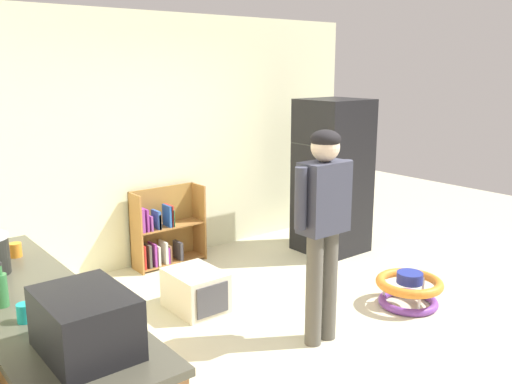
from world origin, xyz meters
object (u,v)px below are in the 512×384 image
Objects in this scene: standing_person at (323,216)px; baby_walker at (409,289)px; pet_carrier at (196,290)px; green_glass_bottle at (1,289)px; orange_cup at (16,250)px; microwave at (86,323)px; refrigerator at (332,177)px; banana_bunch at (8,246)px; kitchen_counter at (38,369)px; green_cup at (81,305)px; teal_cup at (25,313)px; bookshelf at (163,232)px.

standing_person reaches higher than baby_walker.
green_glass_bottle is at bearing -151.69° from pet_carrier.
orange_cup is at bearing 155.49° from standing_person.
microwave is 1.95× the size of green_glass_bottle.
refrigerator reaches higher than pet_carrier.
microwave reaches higher than banana_bunch.
standing_person is 1.41m from baby_walker.
microwave is 1.70m from banana_bunch.
kitchen_counter is 0.97m from microwave.
refrigerator is 2.29m from pet_carrier.
orange_cup is (0.28, 0.77, -0.05)m from green_glass_bottle.
orange_cup is (0.11, 1.51, -0.09)m from microwave.
green_cup is (-1.52, -1.33, 0.77)m from pet_carrier.
orange_cup is (-3.09, 0.94, 0.79)m from baby_walker.
standing_person is 2.23m from teal_cup.
orange_cup reaches higher than bookshelf.
banana_bunch is 1.67× the size of green_cup.
refrigerator is 3.71× the size of microwave.
teal_cup and orange_cup have the same top height.
kitchen_counter is at bearing 109.57° from green_cup.
teal_cup is (-3.91, -1.63, 0.06)m from refrigerator.
banana_bunch reaches higher than bookshelf.
baby_walker is (3.22, -0.21, -0.29)m from kitchen_counter.
baby_walker is 6.36× the size of green_cup.
pet_carrier is 5.81× the size of orange_cup.
baby_walker is at bearing -3.02° from green_glass_bottle.
orange_cup is (-1.88, -1.40, 0.58)m from bookshelf.
green_glass_bottle reaches higher than orange_cup.
pet_carrier is at bearing -169.66° from refrigerator.
kitchen_counter is 1.41× the size of standing_person.
pet_carrier is 1.15× the size of microwave.
banana_bunch reaches higher than kitchen_counter.
standing_person is at bearing 15.97° from microwave.
bookshelf is 2.40m from standing_person.
green_cup reaches higher than pet_carrier.
orange_cup is (-1.99, 0.91, -0.08)m from standing_person.
standing_person reaches higher than pet_carrier.
orange_cup is at bearing 76.89° from teal_cup.
standing_person is at bearing -3.54° from green_glass_bottle.
green_cup reaches higher than bookshelf.
kitchen_counter is at bearing 91.20° from microwave.
bookshelf is at bearing 45.13° from green_glass_bottle.
green_glass_bottle reaches higher than bookshelf.
teal_cup reaches higher than pet_carrier.
teal_cup is at bearing -81.03° from green_glass_bottle.
teal_cup reaches higher than kitchen_counter.
kitchen_counter is 1.04m from banana_bunch.
pet_carrier is at bearing 143.57° from baby_walker.
green_glass_bottle is at bearing 176.46° from standing_person.
microwave is 0.76m from green_glass_bottle.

